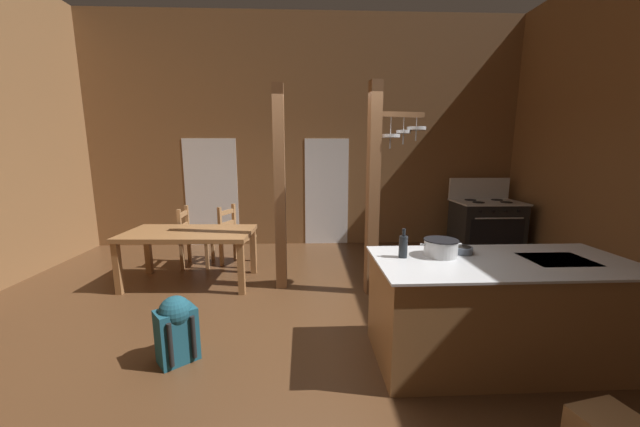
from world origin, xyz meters
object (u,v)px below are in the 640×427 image
at_px(ladderback_chair_near_window, 193,238).
at_px(mixing_bowl_on_counter, 462,250).
at_px(stove_range, 485,226).
at_px(ladderback_chair_by_post, 235,236).
at_px(bottle_tall_on_counter, 403,246).
at_px(stockpot_on_counter, 440,248).
at_px(kitchen_island, 498,310).
at_px(backpack, 176,327).
at_px(dining_table, 189,237).

height_order(ladderback_chair_near_window, mixing_bowl_on_counter, mixing_bowl_on_counter).
xyz_separation_m(stove_range, ladderback_chair_by_post, (-4.42, -0.47, -0.03)).
height_order(ladderback_chair_near_window, ladderback_chair_by_post, same).
bearing_deg(mixing_bowl_on_counter, bottle_tall_on_counter, -170.54).
relative_size(stockpot_on_counter, mixing_bowl_on_counter, 2.09).
relative_size(kitchen_island, backpack, 3.64).
distance_m(stove_range, dining_table, 5.04).
bearing_deg(backpack, ladderback_chair_by_post, 90.63).
distance_m(ladderback_chair_near_window, mixing_bowl_on_counter, 4.07).
distance_m(kitchen_island, mixing_bowl_on_counter, 0.59).
relative_size(ladderback_chair_near_window, stockpot_on_counter, 2.61).
height_order(backpack, stockpot_on_counter, stockpot_on_counter).
height_order(dining_table, bottle_tall_on_counter, bottle_tall_on_counter).
height_order(dining_table, mixing_bowl_on_counter, mixing_bowl_on_counter).
bearing_deg(ladderback_chair_by_post, dining_table, -117.39).
xyz_separation_m(ladderback_chair_by_post, bottle_tall_on_counter, (2.00, -2.66, 0.56)).
bearing_deg(ladderback_chair_by_post, kitchen_island, -44.40).
height_order(dining_table, backpack, dining_table).
bearing_deg(dining_table, mixing_bowl_on_counter, -29.66).
distance_m(backpack, mixing_bowl_on_counter, 2.62).
xyz_separation_m(ladderback_chair_near_window, backpack, (0.66, -2.58, -0.14)).
distance_m(ladderback_chair_near_window, stockpot_on_counter, 3.94).
relative_size(stove_range, ladderback_chair_near_window, 1.39).
bearing_deg(dining_table, ladderback_chair_by_post, 62.61).
xyz_separation_m(dining_table, backpack, (0.47, -1.83, -0.34)).
bearing_deg(bottle_tall_on_counter, stockpot_on_counter, 4.11).
relative_size(stockpot_on_counter, bottle_tall_on_counter, 1.44).
xyz_separation_m(backpack, stockpot_on_counter, (2.31, 0.05, 0.67)).
bearing_deg(kitchen_island, bottle_tall_on_counter, 172.33).
xyz_separation_m(kitchen_island, backpack, (-2.80, 0.09, -0.14)).
height_order(kitchen_island, stockpot_on_counter, stockpot_on_counter).
distance_m(dining_table, stockpot_on_counter, 3.32).
bearing_deg(dining_table, stove_range, 15.22).
bearing_deg(ladderback_chair_by_post, bottle_tall_on_counter, -53.07).
bearing_deg(dining_table, backpack, -75.61).
height_order(dining_table, ladderback_chair_near_window, ladderback_chair_near_window).
height_order(kitchen_island, mixing_bowl_on_counter, mixing_bowl_on_counter).
relative_size(stove_range, dining_table, 0.76).
xyz_separation_m(kitchen_island, ladderback_chair_by_post, (-2.83, 2.77, -0.00)).
distance_m(stove_range, ladderback_chair_by_post, 4.45).
bearing_deg(stove_range, stockpot_on_counter, -123.91).
relative_size(dining_table, backpack, 2.92).
distance_m(ladderback_chair_by_post, mixing_bowl_on_counter, 3.66).
bearing_deg(ladderback_chair_by_post, stove_range, 6.12).
distance_m(ladderback_chair_near_window, ladderback_chair_by_post, 0.64).
xyz_separation_m(dining_table, ladderback_chair_by_post, (0.44, 0.85, -0.20)).
height_order(ladderback_chair_near_window, stockpot_on_counter, stockpot_on_counter).
height_order(stove_range, stockpot_on_counter, stove_range).
xyz_separation_m(ladderback_chair_by_post, backpack, (0.03, -2.68, -0.14)).
height_order(stove_range, dining_table, stove_range).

